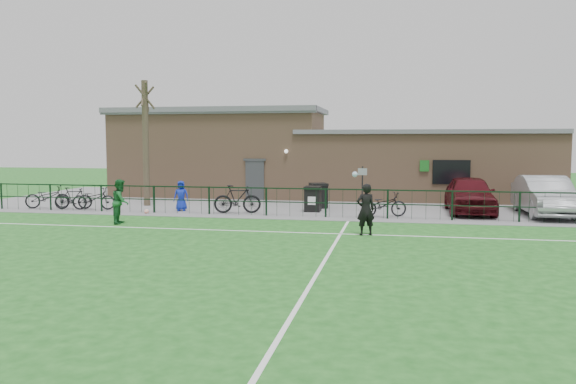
% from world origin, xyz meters
% --- Properties ---
extents(ground, '(90.00, 90.00, 0.00)m').
position_xyz_m(ground, '(0.00, 0.00, 0.00)').
color(ground, '#19551A').
rests_on(ground, ground).
extents(paving_strip, '(34.00, 13.00, 0.02)m').
position_xyz_m(paving_strip, '(0.00, 13.50, 0.01)').
color(paving_strip, slate).
rests_on(paving_strip, ground).
extents(pitch_line_touch, '(28.00, 0.10, 0.01)m').
position_xyz_m(pitch_line_touch, '(0.00, 7.80, 0.00)').
color(pitch_line_touch, white).
rests_on(pitch_line_touch, ground).
extents(pitch_line_mid, '(28.00, 0.10, 0.01)m').
position_xyz_m(pitch_line_mid, '(0.00, 4.00, 0.00)').
color(pitch_line_mid, white).
rests_on(pitch_line_mid, ground).
extents(pitch_line_perp, '(0.10, 16.00, 0.01)m').
position_xyz_m(pitch_line_perp, '(2.00, 0.00, 0.00)').
color(pitch_line_perp, white).
rests_on(pitch_line_perp, ground).
extents(perimeter_fence, '(28.00, 0.10, 1.20)m').
position_xyz_m(perimeter_fence, '(0.00, 8.00, 0.60)').
color(perimeter_fence, black).
rests_on(perimeter_fence, ground).
extents(bare_tree, '(0.30, 0.30, 6.00)m').
position_xyz_m(bare_tree, '(-8.00, 10.50, 3.00)').
color(bare_tree, '#403527').
rests_on(bare_tree, ground).
extents(wheelie_bin_left, '(0.96, 1.01, 1.07)m').
position_xyz_m(wheelie_bin_left, '(0.28, 11.10, 0.55)').
color(wheelie_bin_left, black).
rests_on(wheelie_bin_left, paving_strip).
extents(wheelie_bin_right, '(0.68, 0.77, 1.02)m').
position_xyz_m(wheelie_bin_right, '(0.22, 9.76, 0.53)').
color(wheelie_bin_right, black).
rests_on(wheelie_bin_right, paving_strip).
extents(sign_post, '(0.06, 0.06, 2.00)m').
position_xyz_m(sign_post, '(2.36, 10.18, 1.02)').
color(sign_post, black).
rests_on(sign_post, paving_strip).
extents(car_maroon, '(1.95, 4.76, 1.61)m').
position_xyz_m(car_maroon, '(6.96, 10.55, 0.83)').
color(car_maroon, '#4A0D14').
rests_on(car_maroon, paving_strip).
extents(car_silver, '(1.82, 5.05, 1.66)m').
position_xyz_m(car_silver, '(9.94, 10.21, 0.85)').
color(car_silver, '#929599').
rests_on(car_silver, paving_strip).
extents(bicycle_a, '(2.11, 1.32, 1.05)m').
position_xyz_m(bicycle_a, '(-12.04, 8.59, 0.54)').
color(bicycle_a, black).
rests_on(bicycle_a, paving_strip).
extents(bicycle_b, '(1.73, 0.98, 1.00)m').
position_xyz_m(bicycle_b, '(-10.69, 8.52, 0.52)').
color(bicycle_b, black).
rests_on(bicycle_b, paving_strip).
extents(bicycle_c, '(2.03, 1.02, 1.02)m').
position_xyz_m(bicycle_c, '(-9.67, 8.52, 0.53)').
color(bicycle_c, black).
rests_on(bicycle_c, paving_strip).
extents(bicycle_d, '(2.10, 0.96, 1.22)m').
position_xyz_m(bicycle_d, '(-2.90, 8.51, 0.63)').
color(bicycle_d, black).
rests_on(bicycle_d, paving_strip).
extents(bicycle_e, '(2.04, 1.26, 1.01)m').
position_xyz_m(bicycle_e, '(3.33, 8.53, 0.53)').
color(bicycle_e, black).
rests_on(bicycle_e, paving_strip).
extents(spectator_child, '(0.73, 0.55, 1.34)m').
position_xyz_m(spectator_child, '(-5.59, 8.84, 0.69)').
color(spectator_child, '#1227B0').
rests_on(spectator_child, paving_strip).
extents(goalkeeper_kick, '(1.09, 3.95, 1.93)m').
position_xyz_m(goalkeeper_kick, '(2.82, 4.00, 0.88)').
color(goalkeeper_kick, black).
rests_on(goalkeeper_kick, ground).
extents(outfield_player, '(0.81, 0.94, 1.68)m').
position_xyz_m(outfield_player, '(-6.44, 4.87, 0.84)').
color(outfield_player, '#1A5C2A').
rests_on(outfield_player, ground).
extents(ball_ground, '(0.20, 0.20, 0.20)m').
position_xyz_m(ball_ground, '(-6.72, 7.68, 0.10)').
color(ball_ground, white).
rests_on(ball_ground, ground).
extents(clubhouse, '(24.25, 5.40, 4.96)m').
position_xyz_m(clubhouse, '(-0.88, 16.50, 2.22)').
color(clubhouse, '#9D7758').
rests_on(clubhouse, ground).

